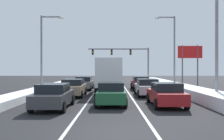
% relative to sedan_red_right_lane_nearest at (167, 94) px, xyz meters
% --- Properties ---
extents(ground_plane, '(120.00, 120.00, 0.00)m').
position_rel_sedan_red_right_lane_nearest_xyz_m(ground_plane, '(-3.55, 7.09, -0.76)').
color(ground_plane, black).
extents(lane_stripe_between_right_lane_and_center_lane, '(0.14, 38.56, 0.01)m').
position_rel_sedan_red_right_lane_nearest_xyz_m(lane_stripe_between_right_lane_and_center_lane, '(-1.85, 10.60, -0.76)').
color(lane_stripe_between_right_lane_and_center_lane, silver).
rests_on(lane_stripe_between_right_lane_and_center_lane, ground).
extents(lane_stripe_between_center_lane_and_left_lane, '(0.14, 38.56, 0.01)m').
position_rel_sedan_red_right_lane_nearest_xyz_m(lane_stripe_between_center_lane_and_left_lane, '(-5.25, 10.60, -0.76)').
color(lane_stripe_between_center_lane_and_left_lane, silver).
rests_on(lane_stripe_between_center_lane_and_left_lane, ground).
extents(snow_bank_right_shoulder, '(2.07, 38.56, 0.79)m').
position_rel_sedan_red_right_lane_nearest_xyz_m(snow_bank_right_shoulder, '(3.45, 10.60, -0.37)').
color(snow_bank_right_shoulder, white).
rests_on(snow_bank_right_shoulder, ground).
extents(snow_bank_left_shoulder, '(1.86, 38.56, 0.52)m').
position_rel_sedan_red_right_lane_nearest_xyz_m(snow_bank_left_shoulder, '(-10.55, 10.60, -0.50)').
color(snow_bank_left_shoulder, white).
rests_on(snow_bank_left_shoulder, ground).
extents(sedan_red_right_lane_nearest, '(2.00, 4.50, 1.51)m').
position_rel_sedan_red_right_lane_nearest_xyz_m(sedan_red_right_lane_nearest, '(0.00, 0.00, 0.00)').
color(sedan_red_right_lane_nearest, maroon).
rests_on(sedan_red_right_lane_nearest, ground).
extents(sedan_silver_right_lane_second, '(2.00, 4.50, 1.51)m').
position_rel_sedan_red_right_lane_nearest_xyz_m(sedan_silver_right_lane_second, '(-0.37, 5.94, 0.00)').
color(sedan_silver_right_lane_second, '#B7BABF').
rests_on(sedan_silver_right_lane_second, ground).
extents(sedan_maroon_right_lane_third, '(2.00, 4.50, 1.51)m').
position_rel_sedan_red_right_lane_nearest_xyz_m(sedan_maroon_right_lane_third, '(-0.22, 12.21, 0.00)').
color(sedan_maroon_right_lane_third, maroon).
rests_on(sedan_maroon_right_lane_third, ground).
extents(sedan_green_center_lane_nearest, '(2.00, 4.50, 1.51)m').
position_rel_sedan_red_right_lane_nearest_xyz_m(sedan_green_center_lane_nearest, '(-3.55, 0.64, 0.00)').
color(sedan_green_center_lane_nearest, '#1E5633').
rests_on(sedan_green_center_lane_nearest, ground).
extents(box_truck_center_lane_second, '(2.53, 7.20, 3.36)m').
position_rel_sedan_red_right_lane_nearest_xyz_m(box_truck_center_lane_second, '(-3.77, 8.33, 1.14)').
color(box_truck_center_lane_second, black).
rests_on(box_truck_center_lane_second, ground).
extents(sedan_navy_center_lane_third, '(2.00, 4.50, 1.51)m').
position_rel_sedan_red_right_lane_nearest_xyz_m(sedan_navy_center_lane_third, '(-3.79, 16.18, 0.00)').
color(sedan_navy_center_lane_third, navy).
rests_on(sedan_navy_center_lane_third, ground).
extents(sedan_charcoal_left_lane_nearest, '(2.00, 4.50, 1.51)m').
position_rel_sedan_red_right_lane_nearest_xyz_m(sedan_charcoal_left_lane_nearest, '(-7.03, -0.97, 0.00)').
color(sedan_charcoal_left_lane_nearest, '#38383D').
rests_on(sedan_charcoal_left_lane_nearest, ground).
extents(sedan_tan_left_lane_second, '(2.00, 4.50, 1.51)m').
position_rel_sedan_red_right_lane_nearest_xyz_m(sedan_tan_left_lane_second, '(-6.88, 5.57, 0.00)').
color(sedan_tan_left_lane_second, '#937F60').
rests_on(sedan_tan_left_lane_second, ground).
extents(sedan_gray_left_lane_third, '(2.00, 4.50, 1.51)m').
position_rel_sedan_red_right_lane_nearest_xyz_m(sedan_gray_left_lane_third, '(-6.72, 12.23, 0.00)').
color(sedan_gray_left_lane_third, slate).
rests_on(sedan_gray_left_lane_third, ground).
extents(traffic_light_gantry, '(10.94, 0.47, 6.20)m').
position_rel_sedan_red_right_lane_nearest_xyz_m(traffic_light_gantry, '(-0.78, 28.11, 3.97)').
color(traffic_light_gantry, slate).
rests_on(traffic_light_gantry, ground).
extents(street_lamp_right_near, '(2.66, 0.36, 9.40)m').
position_rel_sedan_red_right_lane_nearest_xyz_m(street_lamp_right_near, '(3.75, 1.84, 4.77)').
color(street_lamp_right_near, gray).
rests_on(street_lamp_right_near, ground).
extents(street_lamp_right_mid, '(2.66, 0.36, 9.23)m').
position_rel_sedan_red_right_lane_nearest_xyz_m(street_lamp_right_mid, '(4.28, 15.86, 4.68)').
color(street_lamp_right_mid, gray).
rests_on(street_lamp_right_mid, ground).
extents(street_lamp_left_mid, '(2.66, 0.36, 8.48)m').
position_rel_sedan_red_right_lane_nearest_xyz_m(street_lamp_left_mid, '(-11.20, 12.06, 4.29)').
color(street_lamp_left_mid, gray).
rests_on(street_lamp_left_mid, ground).
extents(roadside_sign_right, '(3.20, 0.16, 5.50)m').
position_rel_sedan_red_right_lane_nearest_xyz_m(roadside_sign_right, '(6.74, 16.16, 3.25)').
color(roadside_sign_right, '#59595B').
rests_on(roadside_sign_right, ground).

